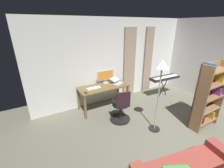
{
  "coord_description": "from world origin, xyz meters",
  "views": [
    {
      "loc": [
        2.59,
        1.23,
        2.5
      ],
      "look_at": [
        0.76,
        -1.92,
        1.03
      ],
      "focal_mm": 24.06,
      "sensor_mm": 36.0,
      "label": 1
    }
  ],
  "objects_px": {
    "office_chair": "(121,107)",
    "cell_phone_face_up": "(86,93)",
    "laptop": "(117,82)",
    "desk": "(103,89)",
    "piano_keyboard": "(165,78)",
    "computer_monitor": "(105,76)",
    "floor_lamp": "(161,75)",
    "cell_phone_by_monitor": "(112,81)",
    "bookshelf": "(207,96)",
    "computer_keyboard": "(94,88)"
  },
  "relations": [
    {
      "from": "desk",
      "to": "computer_monitor",
      "type": "height_order",
      "value": "computer_monitor"
    },
    {
      "from": "cell_phone_face_up",
      "to": "laptop",
      "type": "bearing_deg",
      "value": 177.27
    },
    {
      "from": "computer_monitor",
      "to": "computer_keyboard",
      "type": "height_order",
      "value": "computer_monitor"
    },
    {
      "from": "office_chair",
      "to": "floor_lamp",
      "type": "distance_m",
      "value": 1.38
    },
    {
      "from": "computer_keyboard",
      "to": "bookshelf",
      "type": "relative_size",
      "value": 0.24
    },
    {
      "from": "laptop",
      "to": "cell_phone_face_up",
      "type": "height_order",
      "value": "laptop"
    },
    {
      "from": "computer_monitor",
      "to": "computer_keyboard",
      "type": "distance_m",
      "value": 0.6
    },
    {
      "from": "office_chair",
      "to": "computer_keyboard",
      "type": "xyz_separation_m",
      "value": [
        0.4,
        -0.85,
        0.33
      ]
    },
    {
      "from": "computer_keyboard",
      "to": "bookshelf",
      "type": "bearing_deg",
      "value": 136.45
    },
    {
      "from": "office_chair",
      "to": "computer_keyboard",
      "type": "relative_size",
      "value": 2.27
    },
    {
      "from": "desk",
      "to": "cell_phone_by_monitor",
      "type": "distance_m",
      "value": 0.51
    },
    {
      "from": "office_chair",
      "to": "computer_monitor",
      "type": "height_order",
      "value": "computer_monitor"
    },
    {
      "from": "office_chair",
      "to": "piano_keyboard",
      "type": "xyz_separation_m",
      "value": [
        -2.21,
        -0.53,
        0.27
      ]
    },
    {
      "from": "bookshelf",
      "to": "office_chair",
      "type": "bearing_deg",
      "value": -34.38
    },
    {
      "from": "cell_phone_face_up",
      "to": "piano_keyboard",
      "type": "relative_size",
      "value": 0.12
    },
    {
      "from": "bookshelf",
      "to": "cell_phone_face_up",
      "type": "bearing_deg",
      "value": -37.28
    },
    {
      "from": "laptop",
      "to": "desk",
      "type": "bearing_deg",
      "value": -25.31
    },
    {
      "from": "piano_keyboard",
      "to": "floor_lamp",
      "type": "bearing_deg",
      "value": 39.79
    },
    {
      "from": "computer_keyboard",
      "to": "bookshelf",
      "type": "height_order",
      "value": "bookshelf"
    },
    {
      "from": "computer_monitor",
      "to": "floor_lamp",
      "type": "relative_size",
      "value": 0.31
    },
    {
      "from": "laptop",
      "to": "floor_lamp",
      "type": "xyz_separation_m",
      "value": [
        -0.16,
        1.57,
        0.66
      ]
    },
    {
      "from": "laptop",
      "to": "cell_phone_by_monitor",
      "type": "distance_m",
      "value": 0.24
    },
    {
      "from": "computer_monitor",
      "to": "piano_keyboard",
      "type": "bearing_deg",
      "value": 165.37
    },
    {
      "from": "laptop",
      "to": "floor_lamp",
      "type": "distance_m",
      "value": 1.71
    },
    {
      "from": "bookshelf",
      "to": "piano_keyboard",
      "type": "relative_size",
      "value": 1.48
    },
    {
      "from": "desk",
      "to": "cell_phone_by_monitor",
      "type": "xyz_separation_m",
      "value": [
        -0.45,
        -0.22,
        0.1
      ]
    },
    {
      "from": "office_chair",
      "to": "floor_lamp",
      "type": "relative_size",
      "value": 0.52
    },
    {
      "from": "desk",
      "to": "office_chair",
      "type": "xyz_separation_m",
      "value": [
        -0.08,
        0.87,
        -0.22
      ]
    },
    {
      "from": "cell_phone_face_up",
      "to": "bookshelf",
      "type": "height_order",
      "value": "bookshelf"
    },
    {
      "from": "computer_monitor",
      "to": "floor_lamp",
      "type": "distance_m",
      "value": 1.91
    },
    {
      "from": "desk",
      "to": "floor_lamp",
      "type": "xyz_separation_m",
      "value": [
        -0.63,
        1.59,
        0.81
      ]
    },
    {
      "from": "bookshelf",
      "to": "piano_keyboard",
      "type": "xyz_separation_m",
      "value": [
        -0.46,
        -1.73,
        -0.15
      ]
    },
    {
      "from": "cell_phone_face_up",
      "to": "piano_keyboard",
      "type": "height_order",
      "value": "piano_keyboard"
    },
    {
      "from": "office_chair",
      "to": "laptop",
      "type": "relative_size",
      "value": 2.13
    },
    {
      "from": "cell_phone_face_up",
      "to": "desk",
      "type": "bearing_deg",
      "value": -175.12
    },
    {
      "from": "computer_monitor",
      "to": "cell_phone_face_up",
      "type": "bearing_deg",
      "value": 25.64
    },
    {
      "from": "desk",
      "to": "floor_lamp",
      "type": "bearing_deg",
      "value": 111.55
    },
    {
      "from": "office_chair",
      "to": "piano_keyboard",
      "type": "relative_size",
      "value": 0.79
    },
    {
      "from": "office_chair",
      "to": "cell_phone_face_up",
      "type": "relative_size",
      "value": 6.47
    },
    {
      "from": "piano_keyboard",
      "to": "floor_lamp",
      "type": "distance_m",
      "value": 2.22
    },
    {
      "from": "laptop",
      "to": "bookshelf",
      "type": "xyz_separation_m",
      "value": [
        -1.37,
        2.05,
        0.04
      ]
    },
    {
      "from": "computer_monitor",
      "to": "floor_lamp",
      "type": "bearing_deg",
      "value": 103.62
    },
    {
      "from": "cell_phone_face_up",
      "to": "computer_monitor",
      "type": "bearing_deg",
      "value": -165.83
    },
    {
      "from": "desk",
      "to": "laptop",
      "type": "height_order",
      "value": "laptop"
    },
    {
      "from": "computer_keyboard",
      "to": "cell_phone_by_monitor",
      "type": "xyz_separation_m",
      "value": [
        -0.77,
        -0.24,
        -0.01
      ]
    },
    {
      "from": "desk",
      "to": "piano_keyboard",
      "type": "relative_size",
      "value": 1.28
    },
    {
      "from": "computer_monitor",
      "to": "office_chair",
      "type": "bearing_deg",
      "value": 84.22
    },
    {
      "from": "floor_lamp",
      "to": "office_chair",
      "type": "bearing_deg",
      "value": -52.94
    },
    {
      "from": "computer_monitor",
      "to": "laptop",
      "type": "relative_size",
      "value": 1.28
    },
    {
      "from": "bookshelf",
      "to": "floor_lamp",
      "type": "relative_size",
      "value": 0.97
    }
  ]
}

